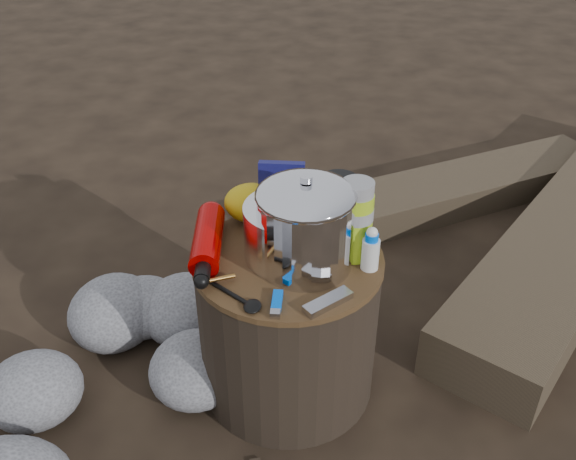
# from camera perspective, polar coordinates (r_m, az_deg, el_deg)

# --- Properties ---
(ground) EXTENTS (60.00, 60.00, 0.00)m
(ground) POSITION_cam_1_polar(r_m,az_deg,el_deg) (1.72, 0.00, -13.43)
(ground) COLOR black
(ground) RESTS_ON ground
(stump) EXTENTS (0.44, 0.44, 0.40)m
(stump) POSITION_cam_1_polar(r_m,az_deg,el_deg) (1.58, 0.00, -8.43)
(stump) COLOR black
(stump) RESTS_ON ground
(rock_ring) EXTENTS (0.46, 1.00, 0.20)m
(rock_ring) POSITION_cam_1_polar(r_m,az_deg,el_deg) (1.56, -16.66, -16.21)
(rock_ring) COLOR slate
(rock_ring) RESTS_ON ground
(log_small) EXTENTS (1.30, 0.88, 0.11)m
(log_small) POSITION_cam_1_polar(r_m,az_deg,el_deg) (2.47, 14.21, 3.36)
(log_small) COLOR #3B3023
(log_small) RESTS_ON ground
(foil_windscreen) EXTENTS (0.21, 0.21, 0.13)m
(foil_windscreen) POSITION_cam_1_polar(r_m,az_deg,el_deg) (1.42, 0.28, -0.15)
(foil_windscreen) COLOR silver
(foil_windscreen) RESTS_ON stump
(camping_pot) EXTENTS (0.21, 0.21, 0.21)m
(camping_pot) POSITION_cam_1_polar(r_m,az_deg,el_deg) (1.37, 1.58, 0.55)
(camping_pot) COLOR silver
(camping_pot) RESTS_ON stump
(fuel_bottle) EXTENTS (0.10, 0.29, 0.07)m
(fuel_bottle) POSITION_cam_1_polar(r_m,az_deg,el_deg) (1.46, -7.27, -0.88)
(fuel_bottle) COLOR #A30000
(fuel_bottle) RESTS_ON stump
(thermos) EXTENTS (0.08, 0.08, 0.19)m
(thermos) POSITION_cam_1_polar(r_m,az_deg,el_deg) (1.41, 6.12, 0.87)
(thermos) COLOR #9BC11B
(thermos) RESTS_ON stump
(travel_mug) EXTENTS (0.09, 0.09, 0.13)m
(travel_mug) POSITION_cam_1_polar(r_m,az_deg,el_deg) (1.54, 4.55, 2.55)
(travel_mug) COLOR black
(travel_mug) RESTS_ON stump
(stuff_sack) EXTENTS (0.14, 0.11, 0.09)m
(stuff_sack) POSITION_cam_1_polar(r_m,az_deg,el_deg) (1.56, -3.26, 2.45)
(stuff_sack) COLOR #C39D0F
(stuff_sack) RESTS_ON stump
(food_pouch) EXTENTS (0.11, 0.03, 0.14)m
(food_pouch) POSITION_cam_1_polar(r_m,az_deg,el_deg) (1.57, -0.59, 3.64)
(food_pouch) COLOR #10104E
(food_pouch) RESTS_ON stump
(lighter) EXTENTS (0.02, 0.08, 0.01)m
(lighter) POSITION_cam_1_polar(r_m,az_deg,el_deg) (1.32, -1.00, -6.43)
(lighter) COLOR blue
(lighter) RESTS_ON stump
(multitool) EXTENTS (0.11, 0.10, 0.02)m
(multitool) POSITION_cam_1_polar(r_m,az_deg,el_deg) (1.32, 3.63, -6.50)
(multitool) COLOR #B2B2B6
(multitool) RESTS_ON stump
(spork) EXTENTS (0.14, 0.11, 0.01)m
(spork) POSITION_cam_1_polar(r_m,az_deg,el_deg) (1.35, -5.32, -5.62)
(spork) COLOR black
(spork) RESTS_ON stump
(squeeze_bottle) EXTENTS (0.04, 0.04, 0.09)m
(squeeze_bottle) POSITION_cam_1_polar(r_m,az_deg,el_deg) (1.40, 7.46, -1.85)
(squeeze_bottle) COLOR silver
(squeeze_bottle) RESTS_ON stump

